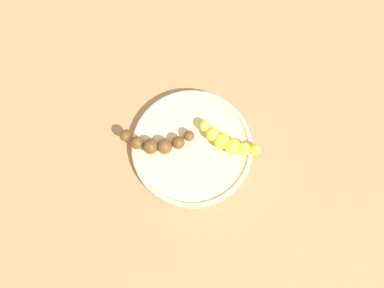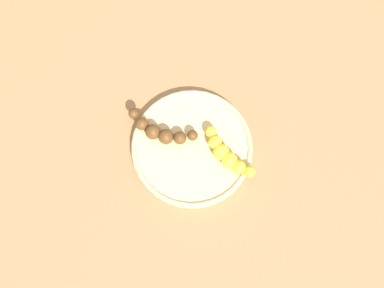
% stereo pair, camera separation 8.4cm
% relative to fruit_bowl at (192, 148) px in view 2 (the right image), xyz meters
% --- Properties ---
extents(ground_plane, '(2.40, 2.40, 0.00)m').
position_rel_fruit_bowl_xyz_m(ground_plane, '(0.00, 0.00, -0.01)').
color(ground_plane, '#936D47').
extents(fruit_bowl, '(0.24, 0.24, 0.02)m').
position_rel_fruit_bowl_xyz_m(fruit_bowl, '(0.00, 0.00, 0.00)').
color(fruit_bowl, '#D1B784').
rests_on(fruit_bowl, ground_plane).
extents(banana_yellow, '(0.10, 0.10, 0.03)m').
position_rel_fruit_bowl_xyz_m(banana_yellow, '(-0.07, 0.02, 0.02)').
color(banana_yellow, yellow).
rests_on(banana_yellow, fruit_bowl).
extents(banana_overripe, '(0.14, 0.07, 0.03)m').
position_rel_fruit_bowl_xyz_m(banana_overripe, '(0.06, -0.02, 0.02)').
color(banana_overripe, '#593819').
rests_on(banana_overripe, fruit_bowl).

